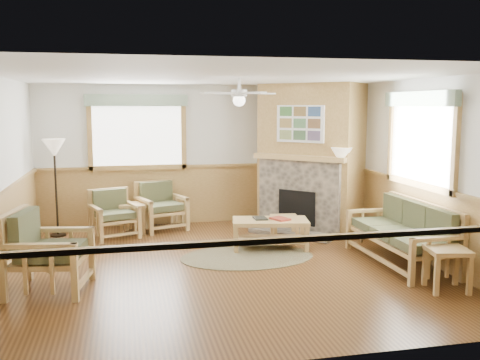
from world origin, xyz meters
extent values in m
cube|color=#523216|center=(0.00, 0.00, -0.01)|extent=(6.00, 6.00, 0.01)
cube|color=white|center=(0.00, 0.00, 2.70)|extent=(6.00, 6.00, 0.01)
cube|color=silver|center=(0.00, 3.00, 1.35)|extent=(6.00, 0.02, 2.70)
cube|color=silver|center=(0.00, -3.00, 1.35)|extent=(6.00, 0.02, 2.70)
cube|color=silver|center=(3.00, 0.00, 1.35)|extent=(0.02, 6.00, 2.70)
cylinder|color=brown|center=(0.44, 0.37, 0.01)|extent=(2.18, 2.18, 0.01)
cube|color=maroon|center=(1.07, 0.72, 0.51)|extent=(0.33, 0.36, 0.03)
cube|color=black|center=(0.77, 0.84, 0.51)|extent=(0.20, 0.27, 0.02)
camera|label=1|loc=(-1.36, -7.37, 2.30)|focal=40.00mm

